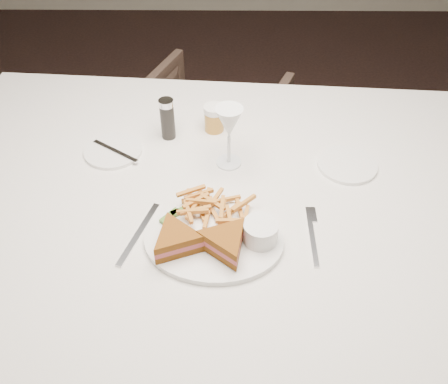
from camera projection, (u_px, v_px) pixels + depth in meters
name	position (u px, v px, depth m)	size (l,w,h in m)	color
ground	(265.00, 267.00, 2.04)	(5.00, 5.00, 0.00)	black
table	(224.00, 282.00, 1.52)	(1.61, 1.07, 0.75)	silver
chair_far	(208.00, 135.00, 2.20)	(0.58, 0.54, 0.60)	#47352B
table_setting	(215.00, 200.00, 1.19)	(0.80, 0.63, 0.18)	white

